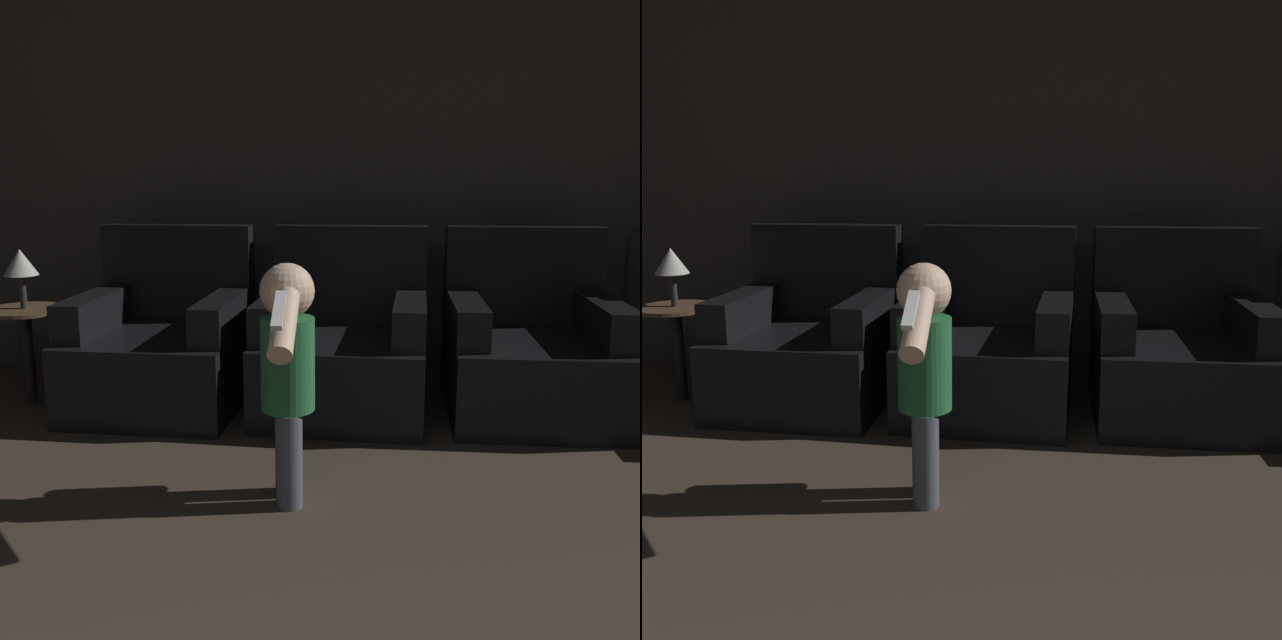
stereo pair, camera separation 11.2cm
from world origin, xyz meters
TOP-DOWN VIEW (x-y plane):
  - wall_back at (0.00, 4.50)m, footprint 8.40×0.05m
  - armchair_left at (-0.83, 3.77)m, footprint 0.90×0.95m
  - armchair_middle at (0.16, 3.77)m, footprint 0.92×0.97m
  - armchair_right at (1.14, 3.77)m, footprint 0.87×0.93m
  - person_toddler at (-0.02, 2.63)m, footprint 0.21×0.63m
  - side_table at (-1.57, 3.71)m, footprint 0.41×0.41m
  - lamp at (-1.57, 3.71)m, footprint 0.18×0.18m

SIDE VIEW (x-z plane):
  - armchair_left at x=-0.83m, z-range -0.16..0.80m
  - armchair_middle at x=0.16m, z-range -0.16..0.80m
  - armchair_right at x=1.14m, z-range -0.16..0.80m
  - side_table at x=-1.57m, z-range 0.16..0.70m
  - person_toddler at x=-0.02m, z-range 0.08..1.02m
  - lamp at x=-1.57m, z-range 0.61..0.93m
  - wall_back at x=0.00m, z-range 0.00..2.60m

